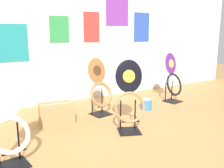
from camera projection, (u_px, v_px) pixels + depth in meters
ground_plane at (160, 148)px, 2.81m from camera, size 14.00×14.00×0.00m
wall_back at (76, 30)px, 4.51m from camera, size 8.00×0.07×2.60m
toilet_seat_display_purple_note at (173, 80)px, 4.57m from camera, size 0.45×0.33×0.90m
toilet_seat_display_jazz_black at (129, 100)px, 3.18m from camera, size 0.43×0.37×0.93m
toilet_seat_display_woodgrain at (100, 89)px, 3.86m from camera, size 0.43×0.33×0.88m
toilet_seat_display_white_plain at (9, 125)px, 2.37m from camera, size 0.39×0.35×0.88m
paint_can at (146, 104)px, 4.16m from camera, size 0.19×0.19×0.18m
storage_box at (56, 114)px, 3.53m from camera, size 0.51×0.37×0.28m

